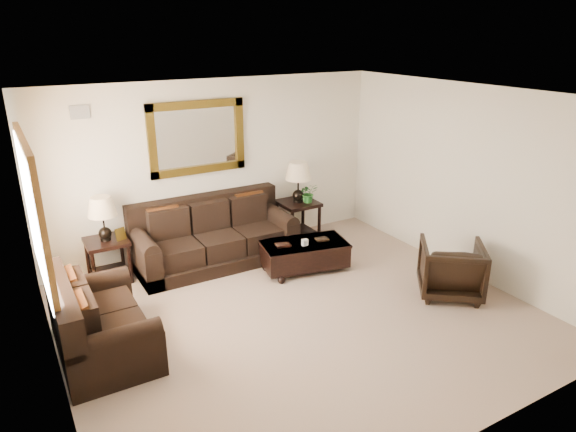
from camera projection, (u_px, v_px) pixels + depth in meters
room at (300, 214)px, 5.98m from camera, size 5.51×5.01×2.71m
window at (36, 215)px, 5.37m from camera, size 0.07×1.96×1.66m
mirror at (197, 138)px, 7.67m from camera, size 1.50×0.06×1.10m
air_vent at (80, 112)px, 6.75m from camera, size 0.25×0.02×0.18m
sofa at (214, 240)px, 7.83m from camera, size 2.40×1.04×0.98m
loveseat at (97, 326)px, 5.61m from camera, size 0.95×1.59×0.90m
end_table_left at (104, 227)px, 7.07m from camera, size 0.57×0.57×1.25m
end_table_right at (298, 190)px, 8.49m from camera, size 0.61×0.61×1.34m
coffee_table at (304, 252)px, 7.60m from camera, size 1.36×0.91×0.53m
armchair at (451, 267)px, 6.82m from camera, size 1.08×1.08×0.82m
potted_plant at (308, 195)px, 8.49m from camera, size 0.35×0.37×0.25m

